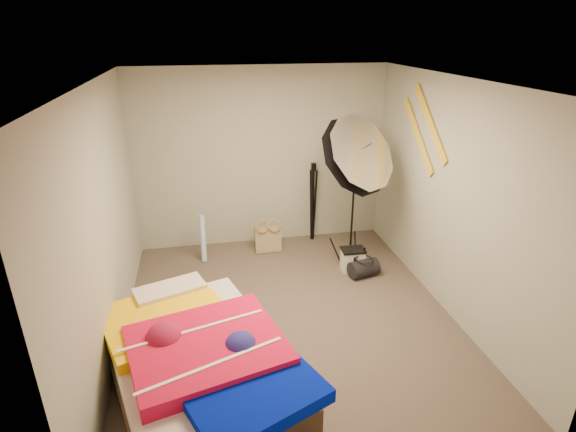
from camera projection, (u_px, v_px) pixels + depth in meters
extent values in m
plane|color=brown|center=(290.00, 317.00, 4.94)|extent=(4.00, 4.00, 0.00)
plane|color=silver|center=(290.00, 81.00, 3.97)|extent=(4.00, 4.00, 0.00)
plane|color=#959C8C|center=(261.00, 159.00, 6.26)|extent=(3.50, 0.00, 3.50)
plane|color=#959C8C|center=(357.00, 338.00, 2.64)|extent=(3.50, 0.00, 3.50)
plane|color=#959C8C|center=(104.00, 226.00, 4.14)|extent=(0.00, 4.00, 4.00)
plane|color=#959C8C|center=(451.00, 200.00, 4.77)|extent=(0.00, 4.00, 4.00)
cube|color=tan|center=(268.00, 239.00, 6.33)|extent=(0.37, 0.17, 0.38)
cylinder|color=#5999E2|center=(203.00, 238.00, 6.04)|extent=(0.09, 0.19, 0.64)
cube|color=silver|center=(352.00, 260.00, 5.84)|extent=(0.29, 0.21, 0.28)
cylinder|color=black|center=(364.00, 268.00, 5.71)|extent=(0.41, 0.30, 0.22)
cube|color=gold|center=(430.00, 123.00, 5.03)|extent=(0.02, 0.91, 0.78)
cube|color=gold|center=(418.00, 136.00, 5.34)|extent=(0.02, 0.91, 0.78)
cube|color=#493224|center=(199.00, 374.00, 3.95)|extent=(1.87, 2.25, 0.25)
cube|color=beige|center=(197.00, 354.00, 3.87)|extent=(1.82, 2.20, 0.17)
cube|color=yellow|center=(166.00, 321.00, 4.11)|extent=(1.33, 1.25, 0.14)
cube|color=red|center=(207.00, 349.00, 3.72)|extent=(1.43, 1.29, 0.15)
cube|color=#0011A7|center=(252.00, 391.00, 3.32)|extent=(1.19, 1.09, 0.12)
cube|color=#E4A3B4|center=(170.00, 293.00, 4.47)|extent=(0.74, 0.52, 0.14)
cylinder|color=black|center=(353.00, 206.00, 5.77)|extent=(0.03, 0.03, 1.63)
cube|color=black|center=(356.00, 148.00, 5.47)|extent=(0.08, 0.08, 0.10)
cone|color=silver|center=(354.00, 157.00, 5.30)|extent=(1.02, 1.14, 1.20)
cylinder|color=black|center=(313.00, 206.00, 6.55)|extent=(0.04, 0.04, 1.07)
cube|color=black|center=(314.00, 167.00, 6.32)|extent=(0.07, 0.07, 0.11)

